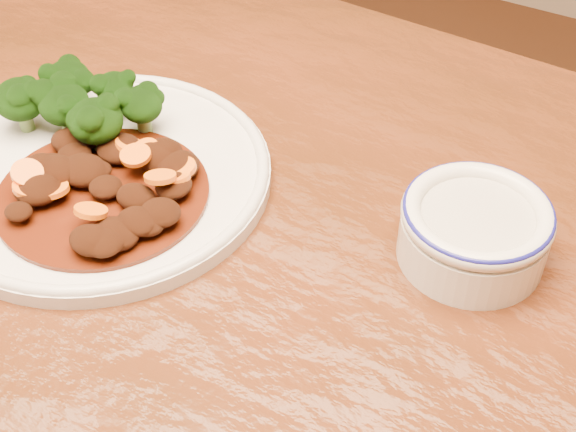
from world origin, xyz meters
The scene contains 5 objects.
dining_table centered at (0.00, 0.00, 0.67)m, with size 1.54×0.98×0.75m.
dinner_plate centered at (-0.10, 0.04, 0.76)m, with size 0.31×0.31×0.02m.
broccoli_florets centered at (-0.15, 0.08, 0.80)m, with size 0.15×0.11×0.05m.
mince_stew centered at (-0.07, 0.02, 0.78)m, with size 0.19×0.19×0.04m.
dip_bowl centered at (0.23, 0.12, 0.78)m, with size 0.12×0.12×0.05m.
Camera 1 is at (0.33, -0.36, 1.23)m, focal length 50.00 mm.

